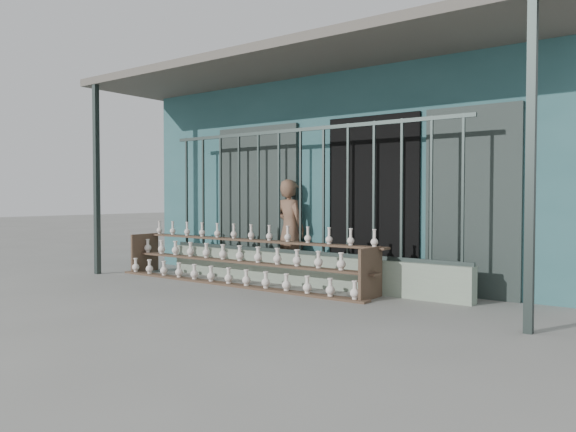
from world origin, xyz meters
The scene contains 6 objects.
ground centered at (0.00, 0.00, 0.00)m, with size 60.00×60.00×0.00m, color slate.
workshop_building centered at (0.00, 4.23, 1.62)m, with size 7.40×6.60×3.21m.
parapet_wall centered at (0.00, 1.30, 0.23)m, with size 5.00×0.20×0.45m, color gray.
security_fence centered at (0.00, 1.30, 1.35)m, with size 5.00×0.04×1.80m.
shelf_rack centered at (-0.80, 0.88, 0.36)m, with size 4.50×0.68×0.85m.
elderly_woman centered at (-0.45, 1.66, 0.77)m, with size 0.56×0.37×1.53m, color brown.
Camera 1 is at (4.66, -5.22, 1.27)m, focal length 35.00 mm.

